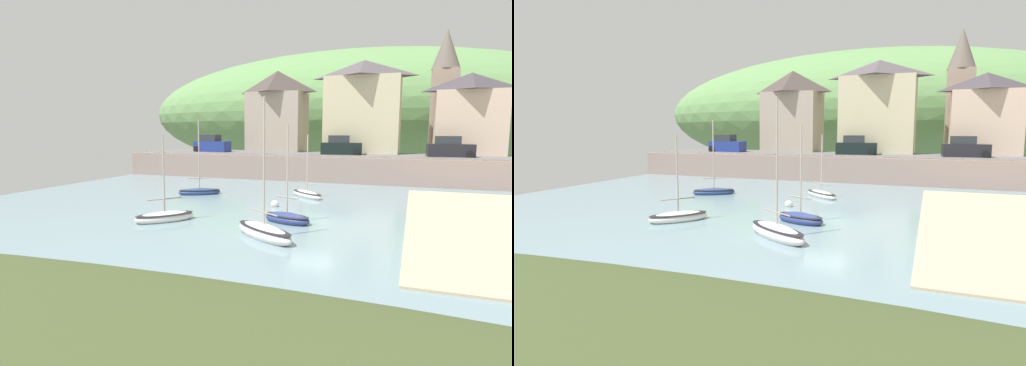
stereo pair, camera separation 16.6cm
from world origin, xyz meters
The scene contains 16 objects.
ground centered at (1.40, -9.56, 0.16)m, with size 48.00×41.00×0.61m.
quay_seawall centered at (0.00, 17.50, 1.36)m, with size 48.00×9.40×2.40m.
hillside_backdrop centered at (-4.25, 55.20, 7.63)m, with size 80.00×44.00×21.80m.
waterfront_building_left centered at (-10.14, 25.20, 7.17)m, with size 6.69×5.41×9.35m.
waterfront_building_centre centered at (-0.23, 25.20, 7.48)m, with size 8.08×6.26×10.02m.
waterfront_building_right centered at (10.32, 25.20, 6.58)m, with size 6.77×4.95×8.21m.
church_with_spire centered at (8.09, 29.20, 9.36)m, with size 3.00×3.00×13.50m.
dinghy_open_wooden centered at (-7.40, -3.25, 0.24)m, with size 3.06×3.35×4.87m.
rowboat_small_beached centered at (-2.04, 7.37, 0.23)m, with size 3.17×2.97×4.75m.
sailboat_tall_mast centered at (-10.14, 5.74, 0.24)m, with size 3.38×2.73×5.82m.
motorboat_with_cabin centered at (-1.09, -4.73, 0.31)m, with size 3.86×3.17×6.66m.
sailboat_far_left centered at (-1.02, -1.21, 0.26)m, with size 3.08×2.16×5.39m.
parked_car_near_slipway centered at (-16.61, 20.70, 3.20)m, with size 4.23×2.05×1.95m.
parked_car_by_wall centered at (-1.82, 20.70, 3.20)m, with size 4.26×2.13×1.95m.
parked_car_end_of_row centered at (8.35, 20.70, 3.20)m, with size 4.24×2.06×1.95m.
mooring_buoy centered at (-3.08, 2.92, 0.16)m, with size 0.52×0.52×0.52m.
Camera 1 is at (5.26, -22.43, 5.05)m, focal length 29.20 mm.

